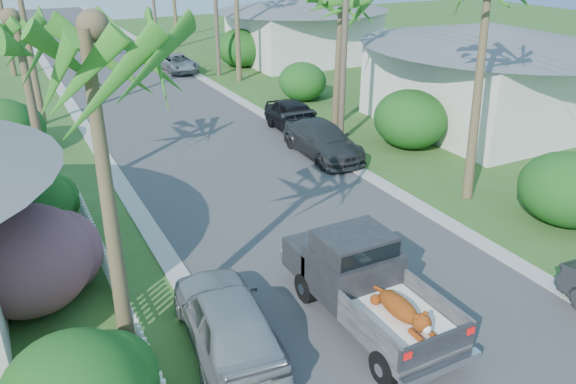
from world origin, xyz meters
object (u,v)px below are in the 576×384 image
pickup_truck (360,278)px  utility_pole_b (345,37)px  parked_car_rf (295,118)px  parked_car_rd (178,63)px  parked_car_rm (322,140)px  parked_car_ln (227,320)px  palm_l_a (83,30)px  house_right_near (485,79)px  house_right_far (302,31)px  utility_pole_c (216,3)px  palm_l_b (15,19)px

pickup_truck → utility_pole_b: bearing=59.3°
parked_car_rf → parked_car_rd: bearing=96.3°
parked_car_rm → utility_pole_b: size_ratio=0.52×
parked_car_ln → palm_l_a: palm_l_a is taller
parked_car_rm → house_right_near: house_right_near is taller
parked_car_ln → house_right_far: bearing=-115.9°
pickup_truck → utility_pole_c: utility_pole_c is taller
pickup_truck → palm_l_b: bearing=120.5°
parked_car_rf → palm_l_a: size_ratio=0.52×
palm_l_b → house_right_near: (19.80, 0.00, -3.93)m
parked_car_rm → house_right_far: 20.42m
house_right_far → utility_pole_c: bearing=-164.9°
house_right_far → utility_pole_c: size_ratio=1.00×
parked_car_rd → utility_pole_b: 17.99m
parked_car_rm → parked_car_rf: bearing=83.2°
pickup_truck → palm_l_a: bearing=169.4°
parked_car_rm → house_right_far: house_right_far is taller
utility_pole_b → house_right_far: bearing=66.5°
parked_car_rf → palm_l_a: 17.14m
parked_car_rf → utility_pole_c: size_ratio=0.48×
parked_car_ln → utility_pole_b: size_ratio=0.48×
palm_l_a → house_right_far: palm_l_a is taller
palm_l_a → house_right_far: 33.48m
house_right_near → parked_car_rm: bearing=-178.6°
parked_car_ln → palm_l_a: size_ratio=0.53×
house_right_near → house_right_far: (0.00, 18.00, -0.10)m
parked_car_rm → parked_car_rd: bearing=92.1°
parked_car_rm → parked_car_ln: bearing=-129.3°
parked_car_rf → parked_car_rd: size_ratio=1.04×
pickup_truck → house_right_far: house_right_far is taller
utility_pole_c → house_right_near: bearing=-65.2°
parked_car_ln → palm_l_a: 6.55m
parked_car_rd → house_right_far: size_ratio=0.46×
pickup_truck → palm_l_a: (-5.28, 0.99, 5.92)m
parked_car_rm → parked_car_rf: (0.45, 3.22, 0.05)m
parked_car_rf → parked_car_ln: size_ratio=0.99×
parked_car_rd → palm_l_a: palm_l_a is taller
parked_car_ln → house_right_near: 19.79m
parked_car_rf → house_right_far: (8.64, 15.00, 1.39)m
parked_car_rf → utility_pole_b: size_ratio=0.48×
parked_car_rd → house_right_near: house_right_near is taller
parked_car_rm → house_right_near: size_ratio=0.52×
parked_car_ln → palm_l_b: bearing=-69.0°
pickup_truck → parked_car_rm: size_ratio=1.09×
palm_l_a → parked_car_rf: bearing=48.7°
parked_car_rd → house_right_near: 20.75m
parked_car_ln → house_right_far: 32.62m
palm_l_a → house_right_near: bearing=25.1°
pickup_truck → parked_car_rf: bearing=67.9°
parked_car_rd → utility_pole_c: 5.10m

